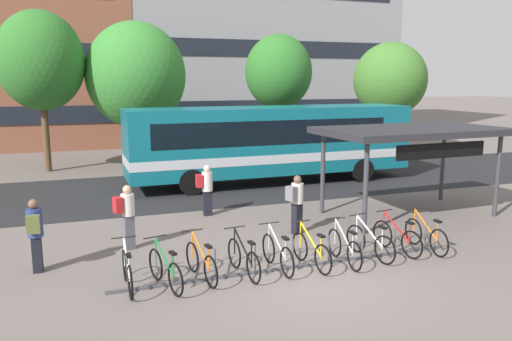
# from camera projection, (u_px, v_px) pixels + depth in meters

# --- Properties ---
(ground) EXTENTS (200.00, 200.00, 0.00)m
(ground) POSITION_uv_depth(u_px,v_px,m) (313.00, 279.00, 10.96)
(ground) COLOR #6B605B
(bus_lane_asphalt) EXTENTS (80.00, 7.20, 0.01)m
(bus_lane_asphalt) POSITION_uv_depth(u_px,v_px,m) (204.00, 187.00, 20.33)
(bus_lane_asphalt) COLOR #232326
(bus_lane_asphalt) RESTS_ON ground
(city_bus) EXTENTS (12.06, 2.74, 3.20)m
(city_bus) POSITION_uv_depth(u_px,v_px,m) (273.00, 141.00, 21.00)
(city_bus) COLOR #0F6070
(city_bus) RESTS_ON ground
(bike_rack) EXTENTS (8.35, 0.17, 0.70)m
(bike_rack) POSITION_uv_depth(u_px,v_px,m) (293.00, 265.00, 11.55)
(bike_rack) COLOR #47474C
(bike_rack) RESTS_ON ground
(parked_bicycle_white_0) EXTENTS (0.52, 1.72, 0.99)m
(parked_bicycle_white_0) POSITION_uv_depth(u_px,v_px,m) (127.00, 272.00, 10.34)
(parked_bicycle_white_0) COLOR black
(parked_bicycle_white_0) RESTS_ON ground
(parked_bicycle_green_1) EXTENTS (0.61, 1.68, 0.99)m
(parked_bicycle_green_1) POSITION_uv_depth(u_px,v_px,m) (165.00, 270.00, 10.43)
(parked_bicycle_green_1) COLOR black
(parked_bicycle_green_1) RESTS_ON ground
(parked_bicycle_orange_2) EXTENTS (0.52, 1.71, 0.99)m
(parked_bicycle_orange_2) POSITION_uv_depth(u_px,v_px,m) (201.00, 263.00, 10.86)
(parked_bicycle_orange_2) COLOR black
(parked_bicycle_orange_2) RESTS_ON ground
(parked_bicycle_black_3) EXTENTS (0.52, 1.72, 0.99)m
(parked_bicycle_black_3) POSITION_uv_depth(u_px,v_px,m) (244.00, 259.00, 11.09)
(parked_bicycle_black_3) COLOR black
(parked_bicycle_black_3) RESTS_ON ground
(parked_bicycle_silver_4) EXTENTS (0.52, 1.72, 0.99)m
(parked_bicycle_silver_4) POSITION_uv_depth(u_px,v_px,m) (278.00, 254.00, 11.42)
(parked_bicycle_silver_4) COLOR black
(parked_bicycle_silver_4) RESTS_ON ground
(parked_bicycle_yellow_5) EXTENTS (0.52, 1.72, 0.99)m
(parked_bicycle_yellow_5) POSITION_uv_depth(u_px,v_px,m) (311.00, 251.00, 11.58)
(parked_bicycle_yellow_5) COLOR black
(parked_bicycle_yellow_5) RESTS_ON ground
(parked_bicycle_silver_6) EXTENTS (0.52, 1.72, 0.99)m
(parked_bicycle_silver_6) POSITION_uv_depth(u_px,v_px,m) (344.00, 248.00, 11.82)
(parked_bicycle_silver_6) COLOR black
(parked_bicycle_silver_6) RESTS_ON ground
(parked_bicycle_white_7) EXTENTS (0.53, 1.70, 0.99)m
(parked_bicycle_white_7) POSITION_uv_depth(u_px,v_px,m) (370.00, 243.00, 12.19)
(parked_bicycle_white_7) COLOR black
(parked_bicycle_white_7) RESTS_ON ground
(parked_bicycle_red_8) EXTENTS (0.52, 1.71, 0.99)m
(parked_bicycle_red_8) POSITION_uv_depth(u_px,v_px,m) (397.00, 238.00, 12.57)
(parked_bicycle_red_8) COLOR black
(parked_bicycle_red_8) RESTS_ON ground
(parked_bicycle_orange_9) EXTENTS (0.52, 1.72, 0.99)m
(parked_bicycle_orange_9) POSITION_uv_depth(u_px,v_px,m) (426.00, 236.00, 12.74)
(parked_bicycle_orange_9) COLOR black
(parked_bicycle_orange_9) RESTS_ON ground
(transit_shelter) EXTENTS (5.86, 3.46, 2.82)m
(transit_shelter) POSITION_uv_depth(u_px,v_px,m) (412.00, 134.00, 15.72)
(transit_shelter) COLOR #38383D
(transit_shelter) RESTS_ON ground
(commuter_red_pack_0) EXTENTS (0.52, 0.34, 1.64)m
(commuter_red_pack_0) POSITION_uv_depth(u_px,v_px,m) (206.00, 187.00, 15.95)
(commuter_red_pack_0) COLOR black
(commuter_red_pack_0) RESTS_ON ground
(commuter_olive_pack_1) EXTENTS (0.35, 0.53, 1.69)m
(commuter_olive_pack_1) POSITION_uv_depth(u_px,v_px,m) (35.00, 231.00, 11.18)
(commuter_olive_pack_1) COLOR black
(commuter_olive_pack_1) RESTS_ON ground
(commuter_grey_pack_2) EXTENTS (0.60, 0.50, 1.68)m
(commuter_grey_pack_2) POSITION_uv_depth(u_px,v_px,m) (296.00, 200.00, 13.99)
(commuter_grey_pack_2) COLOR black
(commuter_grey_pack_2) RESTS_ON ground
(commuter_red_pack_3) EXTENTS (0.59, 0.45, 1.68)m
(commuter_red_pack_3) POSITION_uv_depth(u_px,v_px,m) (127.00, 213.00, 12.71)
(commuter_red_pack_3) COLOR #565660
(commuter_red_pack_3) RESTS_ON ground
(street_tree_0) EXTENTS (3.94, 3.94, 7.47)m
(street_tree_0) POSITION_uv_depth(u_px,v_px,m) (40.00, 61.00, 23.01)
(street_tree_0) COLOR brown
(street_tree_0) RESTS_ON ground
(street_tree_1) EXTENTS (3.46, 3.46, 6.63)m
(street_tree_1) POSITION_uv_depth(u_px,v_px,m) (279.00, 72.00, 25.84)
(street_tree_1) COLOR brown
(street_tree_1) RESTS_ON ground
(street_tree_2) EXTENTS (4.91, 4.91, 7.17)m
(street_tree_2) POSITION_uv_depth(u_px,v_px,m) (136.00, 75.00, 24.84)
(street_tree_2) COLOR brown
(street_tree_2) RESTS_ON ground
(street_tree_3) EXTENTS (4.29, 4.29, 6.50)m
(street_tree_3) POSITION_uv_depth(u_px,v_px,m) (390.00, 80.00, 29.53)
(street_tree_3) COLOR brown
(street_tree_3) RESTS_ON ground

